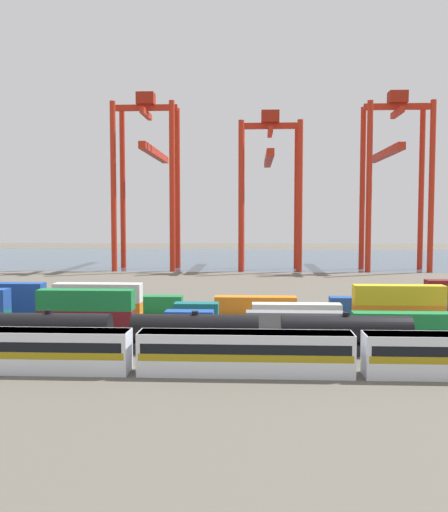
{
  "coord_description": "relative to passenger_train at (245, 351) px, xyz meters",
  "views": [
    {
      "loc": [
        7.71,
        -71.48,
        14.21
      ],
      "look_at": [
        2.3,
        36.5,
        7.04
      ],
      "focal_mm": 40.19,
      "sensor_mm": 36.0,
      "label": 1
    }
  ],
  "objects": [
    {
      "name": "freight_tank_row",
      "position": [
        -13.35,
        8.49,
        -0.07
      ],
      "size": [
        60.96,
        2.92,
        4.38
      ],
      "color": "#232326",
      "rests_on": "ground_plane"
    },
    {
      "name": "shipping_container_5",
      "position": [
        5.89,
        19.6,
        -0.84
      ],
      "size": [
        12.1,
        2.44,
        2.6
      ],
      "primitive_type": "cube",
      "color": "slate",
      "rests_on": "ground_plane"
    },
    {
      "name": "shipping_container_19",
      "position": [
        1.09,
        33.16,
        -0.84
      ],
      "size": [
        12.1,
        2.44,
        2.6
      ],
      "primitive_type": "cube",
      "color": "orange",
      "rests_on": "ground_plane"
    },
    {
      "name": "shipping_container_14",
      "position": [
        20.34,
        26.38,
        1.76
      ],
      "size": [
        12.1,
        2.44,
        2.6
      ],
      "primitive_type": "cube",
      "color": "gold",
      "rests_on": "shipping_container_13"
    },
    {
      "name": "shipping_container_12",
      "position": [
        6.64,
        26.38,
        -0.84
      ],
      "size": [
        12.1,
        2.44,
        2.6
      ],
      "primitive_type": "cube",
      "color": "silver",
      "rests_on": "ground_plane"
    },
    {
      "name": "shipping_container_20",
      "position": [
        15.04,
        33.16,
        -0.84
      ],
      "size": [
        6.04,
        2.44,
        2.6
      ],
      "primitive_type": "cube",
      "color": "#1C4299",
      "rests_on": "ground_plane"
    },
    {
      "name": "shipping_container_7",
      "position": [
        -34.43,
        26.38,
        -0.84
      ],
      "size": [
        12.1,
        2.44,
        2.6
      ],
      "primitive_type": "cube",
      "color": "#1C4299",
      "rests_on": "ground_plane"
    },
    {
      "name": "shipping_container_3",
      "position": [
        -20.42,
        19.6,
        1.76
      ],
      "size": [
        12.1,
        2.44,
        2.6
      ],
      "primitive_type": "cube",
      "color": "#197538",
      "rests_on": "shipping_container_2"
    },
    {
      "name": "shipping_container_22",
      "position": [
        28.99,
        33.16,
        1.76
      ],
      "size": [
        6.04,
        2.44,
        2.6
      ],
      "primitive_type": "cube",
      "color": "maroon",
      "rests_on": "shipping_container_21"
    },
    {
      "name": "ground_plane",
      "position": [
        -7.07,
        60.21,
        -2.14
      ],
      "size": [
        420.0,
        420.0,
        0.0
      ],
      "primitive_type": "plane",
      "color": "#5B564C"
    },
    {
      "name": "shipping_container_2",
      "position": [
        -20.42,
        19.6,
        -0.84
      ],
      "size": [
        12.1,
        2.44,
        2.6
      ],
      "primitive_type": "cube",
      "color": "maroon",
      "rests_on": "ground_plane"
    },
    {
      "name": "shipping_container_18",
      "position": [
        -12.86,
        33.16,
        -0.84
      ],
      "size": [
        6.04,
        2.44,
        2.6
      ],
      "primitive_type": "cube",
      "color": "#197538",
      "rests_on": "ground_plane"
    },
    {
      "name": "shipping_container_13",
      "position": [
        20.34,
        26.38,
        -0.84
      ],
      "size": [
        12.1,
        2.44,
        2.6
      ],
      "primitive_type": "cube",
      "color": "orange",
      "rests_on": "ground_plane"
    },
    {
      "name": "gantry_crane_central",
      "position": [
        5.28,
        108.62,
        24.24
      ],
      "size": [
        17.02,
        35.99,
        43.07
      ],
      "color": "red",
      "rests_on": "ground_plane"
    },
    {
      "name": "shipping_container_17",
      "position": [
        -26.82,
        33.16,
        -0.84
      ],
      "size": [
        12.1,
        2.44,
        2.6
      ],
      "primitive_type": "cube",
      "color": "gold",
      "rests_on": "ground_plane"
    },
    {
      "name": "gantry_crane_west",
      "position": [
        -28.57,
        109.19,
        26.9
      ],
      "size": [
        17.34,
        41.33,
        48.23
      ],
      "color": "red",
      "rests_on": "ground_plane"
    },
    {
      "name": "shipping_container_21",
      "position": [
        28.99,
        33.16,
        -0.84
      ],
      "size": [
        6.04,
        2.44,
        2.6
      ],
      "primitive_type": "cube",
      "color": "#1C4299",
      "rests_on": "ground_plane"
    },
    {
      "name": "passenger_train",
      "position": [
        0.0,
        0.0,
        0.0
      ],
      "size": [
        60.16,
        3.14,
        3.9
      ],
      "color": "silver",
      "rests_on": "ground_plane"
    },
    {
      "name": "shipping_container_4",
      "position": [
        -7.27,
        19.6,
        -0.84
      ],
      "size": [
        6.04,
        2.44,
        2.6
      ],
      "primitive_type": "cube",
      "color": "#1C4299",
      "rests_on": "ground_plane"
    },
    {
      "name": "shipping_container_9",
      "position": [
        -20.74,
        26.38,
        -0.84
      ],
      "size": [
        12.1,
        2.44,
        2.6
      ],
      "primitive_type": "cube",
      "color": "orange",
      "rests_on": "ground_plane"
    },
    {
      "name": "harbour_water",
      "position": [
        -7.07,
        153.64,
        -2.14
      ],
      "size": [
        400.0,
        110.0,
        0.01
      ],
      "primitive_type": "cube",
      "color": "#384C60",
      "rests_on": "ground_plane"
    },
    {
      "name": "shipping_container_11",
      "position": [
        -7.05,
        26.38,
        -0.84
      ],
      "size": [
        6.04,
        2.44,
        2.6
      ],
      "primitive_type": "cube",
      "color": "#146066",
      "rests_on": "ground_plane"
    },
    {
      "name": "shipping_container_6",
      "position": [
        19.05,
        19.6,
        -0.84
      ],
      "size": [
        12.1,
        2.44,
        2.6
      ],
      "primitive_type": "cube",
      "color": "#197538",
      "rests_on": "ground_plane"
    },
    {
      "name": "gantry_crane_east",
      "position": [
        39.13,
        108.67,
        26.49
      ],
      "size": [
        17.74,
        37.51,
        47.89
      ],
      "color": "red",
      "rests_on": "ground_plane"
    },
    {
      "name": "shipping_container_8",
      "position": [
        -34.43,
        26.38,
        1.76
      ],
      "size": [
        12.1,
        2.44,
        2.6
      ],
      "primitive_type": "cube",
      "color": "#1C4299",
      "rests_on": "shipping_container_7"
    },
    {
      "name": "shipping_container_10",
      "position": [
        -20.74,
        26.38,
        1.76
      ],
      "size": [
        12.1,
        2.44,
        2.6
      ],
      "primitive_type": "cube",
      "color": "silver",
      "rests_on": "shipping_container_9"
    }
  ]
}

